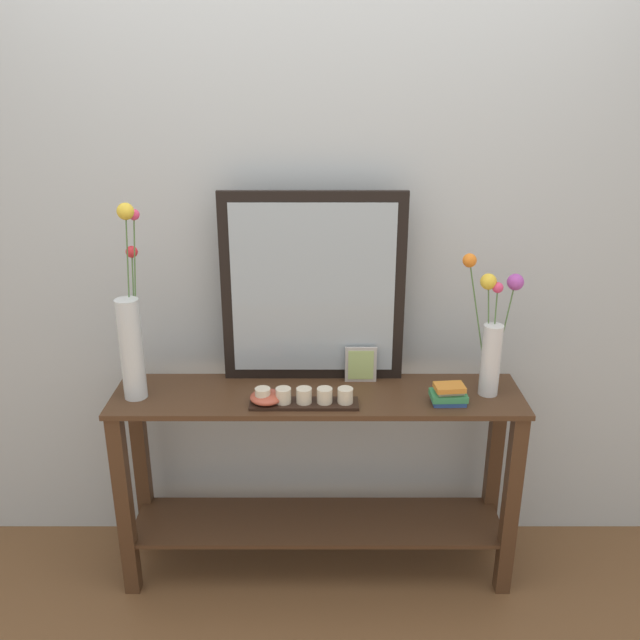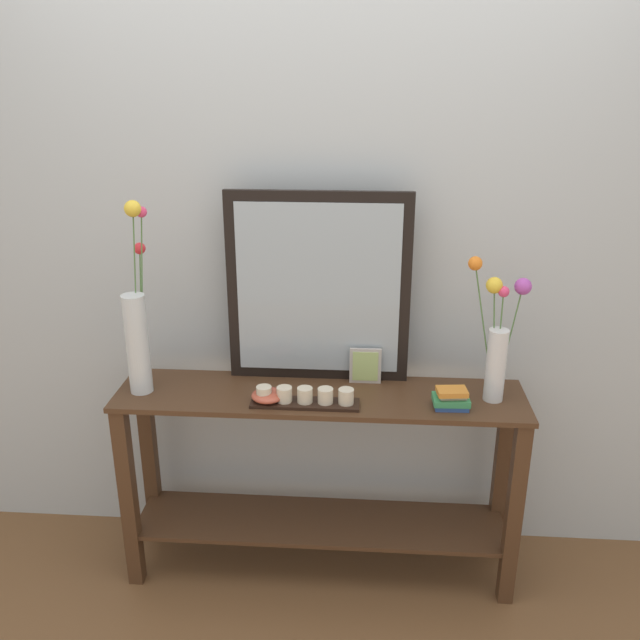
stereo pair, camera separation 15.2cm
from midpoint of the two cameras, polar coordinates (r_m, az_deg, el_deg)
ground_plane at (r=2.98m, az=1.56°, el=-20.19°), size 7.00×6.00×0.02m
wall_back at (r=2.62m, az=2.14°, el=7.62°), size 6.40×0.08×2.70m
console_table at (r=2.68m, az=1.66°, el=-12.14°), size 1.53×0.35×0.79m
mirror_leaning at (r=2.52m, az=1.59°, el=2.65°), size 0.69×0.03×0.73m
tall_vase_left at (r=2.53m, az=-13.53°, el=-0.89°), size 0.10×0.16×0.71m
vase_right at (r=2.51m, az=16.46°, el=-1.68°), size 0.23×0.14×0.53m
candle_tray at (r=2.44m, az=0.51°, el=-6.62°), size 0.39×0.09×0.07m
picture_frame_small at (r=2.59m, az=5.53°, el=-3.90°), size 0.12×0.01×0.14m
decorative_bowl at (r=2.46m, az=-2.65°, el=-6.42°), size 0.12×0.12×0.05m
book_stack at (r=2.48m, az=12.79°, el=-6.51°), size 0.13×0.09×0.08m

